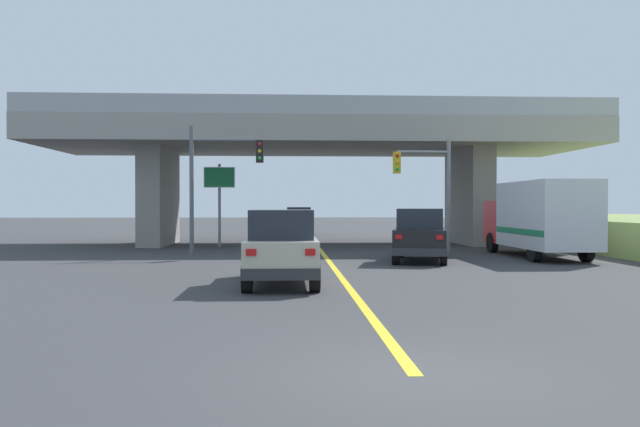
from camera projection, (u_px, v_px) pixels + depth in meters
name	position (u px, v px, depth m)	size (l,w,h in m)	color
ground	(316.00, 244.00, 35.36)	(160.00, 160.00, 0.00)	#353538
overpass_bridge	(316.00, 147.00, 35.29)	(29.16, 9.83, 7.41)	gray
lane_divider_stripe	(338.00, 273.00, 20.29)	(0.20, 24.68, 0.01)	yellow
suv_lead	(281.00, 247.00, 17.27)	(1.92, 4.58, 2.02)	#B7B29E
suv_crossing	(420.00, 235.00, 24.39)	(2.84, 4.69, 2.02)	black
box_truck	(539.00, 218.00, 26.22)	(2.33, 7.29, 3.10)	red
sedan_oncoming	(299.00, 221.00, 46.90)	(1.97, 4.73, 2.02)	navy
traffic_signal_nearside	(429.00, 180.00, 28.72)	(2.60, 0.36, 5.12)	slate
traffic_signal_farside	(216.00, 172.00, 27.32)	(3.15, 0.36, 5.53)	#56595E
highway_sign	(219.00, 186.00, 32.79)	(1.59, 0.17, 4.27)	slate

